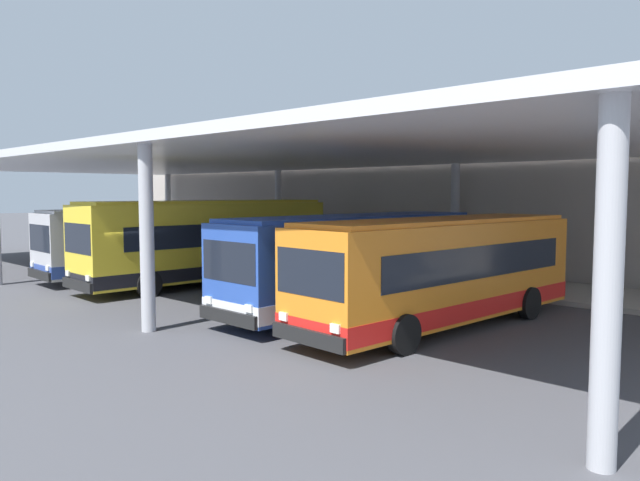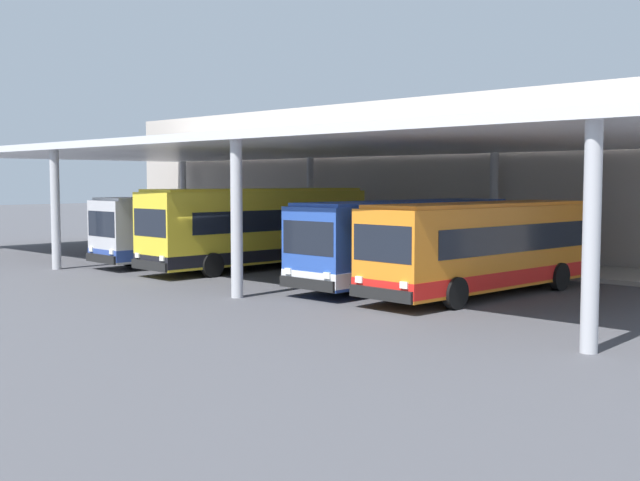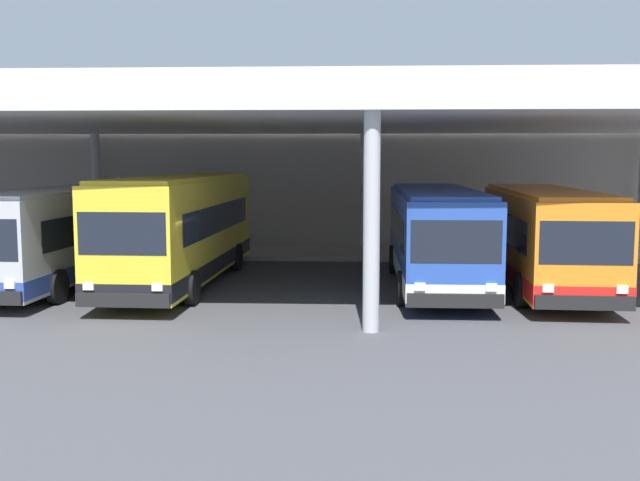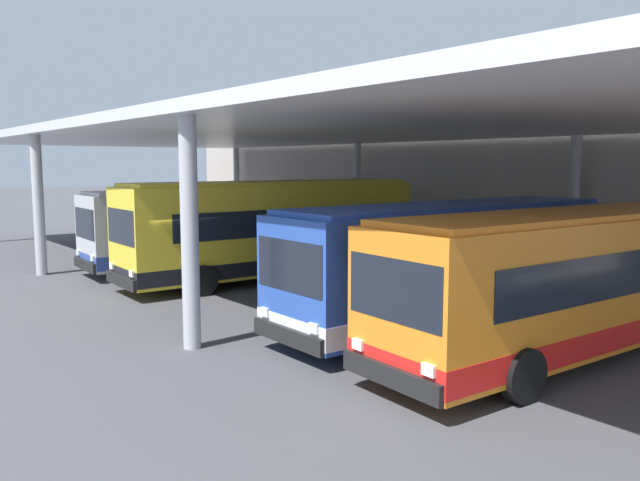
{
  "view_description": "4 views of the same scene",
  "coord_description": "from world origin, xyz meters",
  "px_view_note": "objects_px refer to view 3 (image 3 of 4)",
  "views": [
    {
      "loc": [
        21.46,
        -11.28,
        3.92
      ],
      "look_at": [
        5.83,
        4.8,
        2.14
      ],
      "focal_mm": 34.18,
      "sensor_mm": 36.0,
      "label": 1
    },
    {
      "loc": [
        26.39,
        -19.53,
        3.9
      ],
      "look_at": [
        5.59,
        2.11,
        1.64
      ],
      "focal_mm": 44.44,
      "sensor_mm": 36.0,
      "label": 2
    },
    {
      "loc": [
        5.82,
        -19.98,
        4.16
      ],
      "look_at": [
        4.58,
        4.83,
        1.38
      ],
      "focal_mm": 41.48,
      "sensor_mm": 36.0,
      "label": 3
    },
    {
      "loc": [
        19.09,
        -9.0,
        4.19
      ],
      "look_at": [
        2.34,
        4.26,
        1.61
      ],
      "focal_mm": 35.72,
      "sensor_mm": 36.0,
      "label": 4
    }
  ],
  "objects_px": {
    "bus_middle_bay": "(436,236)",
    "trash_bin": "(478,240)",
    "bus_far_bay": "(544,237)",
    "bus_nearest_bay": "(64,234)",
    "bus_second_bay": "(181,229)",
    "banner_sign": "(120,209)",
    "bench_waiting": "(413,239)"
  },
  "relations": [
    {
      "from": "bus_middle_bay",
      "to": "bus_nearest_bay",
      "type": "bearing_deg",
      "value": -179.04
    },
    {
      "from": "bus_nearest_bay",
      "to": "bench_waiting",
      "type": "bearing_deg",
      "value": 34.02
    },
    {
      "from": "bus_far_bay",
      "to": "bench_waiting",
      "type": "relative_size",
      "value": 5.91
    },
    {
      "from": "bus_far_bay",
      "to": "bench_waiting",
      "type": "distance_m",
      "value": 8.85
    },
    {
      "from": "bus_far_bay",
      "to": "bus_nearest_bay",
      "type": "bearing_deg",
      "value": -179.68
    },
    {
      "from": "bus_nearest_bay",
      "to": "banner_sign",
      "type": "bearing_deg",
      "value": 93.58
    },
    {
      "from": "bench_waiting",
      "to": "banner_sign",
      "type": "height_order",
      "value": "banner_sign"
    },
    {
      "from": "bus_nearest_bay",
      "to": "bus_second_bay",
      "type": "relative_size",
      "value": 0.93
    },
    {
      "from": "bus_second_bay",
      "to": "bench_waiting",
      "type": "height_order",
      "value": "bus_second_bay"
    },
    {
      "from": "trash_bin",
      "to": "bus_far_bay",
      "type": "bearing_deg",
      "value": -83.88
    },
    {
      "from": "bus_second_bay",
      "to": "trash_bin",
      "type": "distance_m",
      "value": 13.32
    },
    {
      "from": "bus_nearest_bay",
      "to": "bus_far_bay",
      "type": "relative_size",
      "value": 1.0
    },
    {
      "from": "bus_second_bay",
      "to": "trash_bin",
      "type": "bearing_deg",
      "value": 34.7
    },
    {
      "from": "bus_middle_bay",
      "to": "banner_sign",
      "type": "xyz_separation_m",
      "value": [
        -12.62,
        7.06,
        0.32
      ]
    },
    {
      "from": "bus_nearest_bay",
      "to": "banner_sign",
      "type": "relative_size",
      "value": 3.32
    },
    {
      "from": "bus_middle_bay",
      "to": "banner_sign",
      "type": "bearing_deg",
      "value": 150.79
    },
    {
      "from": "bus_nearest_bay",
      "to": "trash_bin",
      "type": "bearing_deg",
      "value": 27.83
    },
    {
      "from": "bus_second_bay",
      "to": "bench_waiting",
      "type": "distance_m",
      "value": 11.44
    },
    {
      "from": "bus_middle_bay",
      "to": "banner_sign",
      "type": "relative_size",
      "value": 3.3
    },
    {
      "from": "bus_nearest_bay",
      "to": "bus_middle_bay",
      "type": "distance_m",
      "value": 12.17
    },
    {
      "from": "bus_middle_bay",
      "to": "trash_bin",
      "type": "xyz_separation_m",
      "value": [
        2.59,
        7.59,
        -0.98
      ]
    },
    {
      "from": "bus_nearest_bay",
      "to": "bus_far_bay",
      "type": "distance_m",
      "value": 15.58
    },
    {
      "from": "bus_middle_bay",
      "to": "bus_far_bay",
      "type": "height_order",
      "value": "same"
    },
    {
      "from": "bus_nearest_bay",
      "to": "bus_middle_bay",
      "type": "xyz_separation_m",
      "value": [
        12.17,
        0.2,
        0.0
      ]
    },
    {
      "from": "bus_middle_bay",
      "to": "trash_bin",
      "type": "relative_size",
      "value": 10.76
    },
    {
      "from": "bench_waiting",
      "to": "trash_bin",
      "type": "relative_size",
      "value": 1.84
    },
    {
      "from": "trash_bin",
      "to": "banner_sign",
      "type": "bearing_deg",
      "value": -177.99
    },
    {
      "from": "bench_waiting",
      "to": "bus_second_bay",
      "type": "bearing_deg",
      "value": -136.08
    },
    {
      "from": "bus_far_bay",
      "to": "bus_second_bay",
      "type": "bearing_deg",
      "value": 179.25
    },
    {
      "from": "trash_bin",
      "to": "bus_middle_bay",
      "type": "bearing_deg",
      "value": -108.87
    },
    {
      "from": "bus_far_bay",
      "to": "banner_sign",
      "type": "distance_m",
      "value": 17.57
    },
    {
      "from": "trash_bin",
      "to": "bench_waiting",
      "type": "bearing_deg",
      "value": 172.76
    }
  ]
}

